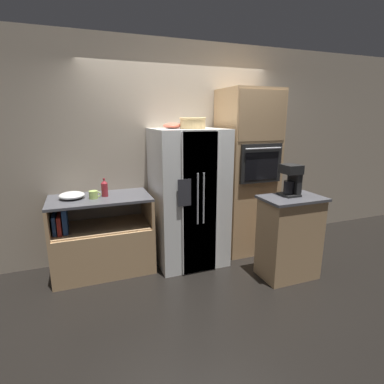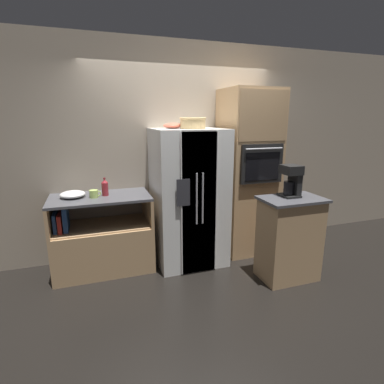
{
  "view_description": "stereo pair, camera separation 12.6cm",
  "coord_description": "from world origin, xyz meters",
  "views": [
    {
      "loc": [
        -1.28,
        -3.41,
        1.84
      ],
      "look_at": [
        -0.02,
        -0.03,
        0.94
      ],
      "focal_mm": 28.0,
      "sensor_mm": 36.0,
      "label": 1
    },
    {
      "loc": [
        -1.17,
        -3.45,
        1.84
      ],
      "look_at": [
        -0.02,
        -0.03,
        0.94
      ],
      "focal_mm": 28.0,
      "sensor_mm": 36.0,
      "label": 2
    }
  ],
  "objects": [
    {
      "name": "ground_plane",
      "position": [
        0.0,
        0.0,
        0.0
      ],
      "size": [
        20.0,
        20.0,
        0.0
      ],
      "primitive_type": "plane",
      "color": "black"
    },
    {
      "name": "wall_back",
      "position": [
        0.0,
        0.49,
        1.4
      ],
      "size": [
        12.0,
        0.06,
        2.8
      ],
      "color": "tan",
      "rests_on": "ground_plane"
    },
    {
      "name": "counter_left",
      "position": [
        -1.12,
        0.14,
        0.34
      ],
      "size": [
        1.16,
        0.65,
        0.93
      ],
      "color": "tan",
      "rests_on": "ground_plane"
    },
    {
      "name": "refrigerator",
      "position": [
        -0.03,
        0.05,
        0.86
      ],
      "size": [
        0.86,
        0.84,
        1.71
      ],
      "color": "white",
      "rests_on": "ground_plane"
    },
    {
      "name": "wall_oven",
      "position": [
        0.84,
        0.13,
        1.11
      ],
      "size": [
        0.7,
        0.73,
        2.2
      ],
      "color": "tan",
      "rests_on": "ground_plane"
    },
    {
      "name": "island_counter",
      "position": [
        0.91,
        -0.77,
        0.49
      ],
      "size": [
        0.7,
        0.46,
        0.97
      ],
      "color": "tan",
      "rests_on": "ground_plane"
    },
    {
      "name": "wicker_basket",
      "position": [
        -0.0,
        -0.01,
        1.78
      ],
      "size": [
        0.32,
        0.32,
        0.13
      ],
      "color": "tan",
      "rests_on": "refrigerator"
    },
    {
      "name": "fruit_bowl",
      "position": [
        -0.21,
        0.11,
        1.74
      ],
      "size": [
        0.23,
        0.23,
        0.07
      ],
      "color": "#DB664C",
      "rests_on": "refrigerator"
    },
    {
      "name": "bottle_tall",
      "position": [
        -1.05,
        0.16,
        1.03
      ],
      "size": [
        0.08,
        0.08,
        0.22
      ],
      "color": "maroon",
      "rests_on": "counter_left"
    },
    {
      "name": "mug",
      "position": [
        -1.17,
        0.1,
        0.98
      ],
      "size": [
        0.13,
        0.1,
        0.09
      ],
      "color": "#B2D166",
      "rests_on": "counter_left"
    },
    {
      "name": "mixing_bowl",
      "position": [
        -1.41,
        0.19,
        0.97
      ],
      "size": [
        0.28,
        0.28,
        0.08
      ],
      "color": "white",
      "rests_on": "counter_left"
    },
    {
      "name": "coffee_maker",
      "position": [
        0.94,
        -0.7,
        1.17
      ],
      "size": [
        0.19,
        0.21,
        0.36
      ],
      "color": "black",
      "rests_on": "island_counter"
    }
  ]
}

